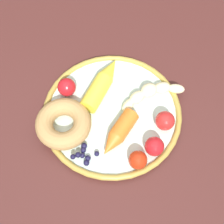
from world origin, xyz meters
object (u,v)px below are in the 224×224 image
dining_table (95,126)px  donut (63,123)px  carrot_orange (118,133)px  blueberry_pile (84,154)px  tomato_near (154,146)px  plate (112,113)px  tomato_far (67,87)px  banana (150,93)px  tomato_extra (165,121)px  carrot_yellow (102,83)px  tomato_mid (138,160)px

dining_table → donut: (0.05, 0.06, 0.13)m
carrot_orange → blueberry_pile: (0.06, 0.05, -0.01)m
tomato_near → blueberry_pile: bearing=12.8°
plate → tomato_far: bearing=-19.4°
banana → donut: (0.16, 0.09, 0.00)m
plate → blueberry_pile: blueberry_pile is taller
blueberry_pile → tomato_extra: (-0.15, -0.08, 0.01)m
dining_table → carrot_yellow: bearing=-109.3°
plate → donut: donut is taller
banana → tomato_mid: bearing=85.5°
carrot_yellow → tomato_mid: bearing=120.0°
banana → tomato_near: tomato_near is taller
tomato_near → tomato_mid: size_ratio=1.06×
banana → tomato_extra: bearing=117.7°
carrot_yellow → tomato_mid: (-0.09, 0.16, -0.00)m
banana → blueberry_pile: 0.19m
plate → carrot_yellow: bearing=-62.7°
carrot_orange → tomato_near: size_ratio=2.83×
plate → donut: bearing=27.6°
carrot_orange → donut: size_ratio=0.96×
carrot_yellow → donut: (0.06, 0.10, -0.00)m
tomato_near → tomato_mid: 0.04m
blueberry_pile → tomato_far: size_ratio=1.36×
carrot_yellow → blueberry_pile: carrot_yellow is taller
tomato_mid → dining_table: bearing=-47.9°
plate → blueberry_pile: 0.11m
dining_table → tomato_near: bearing=147.2°
blueberry_pile → tomato_mid: bearing=179.6°
carrot_orange → tomato_mid: (-0.04, 0.05, 0.00)m
carrot_yellow → tomato_mid: carrot_yellow is taller
dining_table → blueberry_pile: bearing=91.7°
tomato_extra → blueberry_pile: bearing=30.3°
plate → banana: size_ratio=2.20×
blueberry_pile → tomato_mid: (-0.10, 0.00, 0.01)m
dining_table → tomato_extra: 0.20m
donut → tomato_extra: (-0.19, -0.03, 0.00)m
blueberry_pile → tomato_near: 0.13m
banana → donut: 0.19m
plate → tomato_extra: tomato_extra is taller
blueberry_pile → dining_table: bearing=-88.3°
donut → tomato_near: size_ratio=2.94×
tomato_near → tomato_far: bearing=-29.2°
tomato_mid → tomato_extra: 0.10m
banana → tomato_near: 0.12m
plate → tomato_mid: bearing=121.4°
blueberry_pile → carrot_orange: bearing=-141.1°
plate → blueberry_pile: bearing=68.5°
donut → tomato_near: bearing=172.3°
carrot_yellow → tomato_near: (-0.12, 0.13, 0.00)m
dining_table → banana: (-0.12, -0.03, 0.12)m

